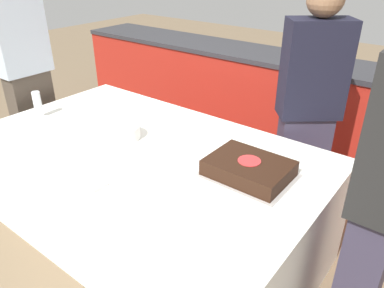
# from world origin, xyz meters

# --- Properties ---
(ground_plane) EXTENTS (14.00, 14.00, 0.00)m
(ground_plane) POSITION_xyz_m (0.00, 0.00, 0.00)
(ground_plane) COLOR #7A664C
(back_counter) EXTENTS (4.40, 0.58, 0.92)m
(back_counter) POSITION_xyz_m (0.00, 1.64, 0.46)
(back_counter) COLOR #A82319
(back_counter) RESTS_ON ground_plane
(dining_table) EXTENTS (2.10, 1.13, 0.72)m
(dining_table) POSITION_xyz_m (0.00, 0.00, 0.36)
(dining_table) COLOR white
(dining_table) RESTS_ON ground_plane
(cake) EXTENTS (0.44, 0.34, 0.09)m
(cake) POSITION_xyz_m (0.64, 0.05, 0.76)
(cake) COLOR #B7B2AD
(cake) RESTS_ON dining_table
(plate_stack) EXTENTS (0.21, 0.21, 0.08)m
(plate_stack) POSITION_xyz_m (-0.18, -0.04, 0.76)
(plate_stack) COLOR white
(plate_stack) RESTS_ON dining_table
(wine_glass) EXTENTS (0.06, 0.06, 0.18)m
(wine_glass) POSITION_xyz_m (-0.87, -0.17, 0.84)
(wine_glass) COLOR white
(wine_glass) RESTS_ON dining_table
(side_plate_near_cake) EXTENTS (0.17, 0.17, 0.00)m
(side_plate_near_cake) POSITION_xyz_m (0.64, 0.34, 0.72)
(side_plate_near_cake) COLOR white
(side_plate_near_cake) RESTS_ON dining_table
(utensil_pile) EXTENTS (0.13, 0.08, 0.02)m
(utensil_pile) POSITION_xyz_m (0.09, -0.49, 0.73)
(utensil_pile) COLOR white
(utensil_pile) RESTS_ON dining_table
(person_cutting_cake) EXTENTS (0.42, 0.39, 1.61)m
(person_cutting_cake) POSITION_xyz_m (0.64, 0.79, 0.84)
(person_cutting_cake) COLOR #383347
(person_cutting_cake) RESTS_ON ground_plane
(person_seated_left) EXTENTS (0.21, 0.37, 1.71)m
(person_seated_left) POSITION_xyz_m (-1.27, 0.00, 0.89)
(person_seated_left) COLOR #4C4238
(person_seated_left) RESTS_ON ground_plane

